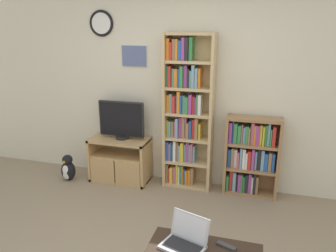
# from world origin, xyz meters

# --- Properties ---
(wall_back) EXTENTS (6.83, 0.09, 2.60)m
(wall_back) POSITION_xyz_m (-0.01, 2.00, 1.31)
(wall_back) COLOR beige
(wall_back) RESTS_ON ground_plane
(tv_stand) EXTENTS (0.82, 0.41, 0.62)m
(tv_stand) POSITION_xyz_m (-0.84, 1.73, 0.31)
(tv_stand) COLOR tan
(tv_stand) RESTS_ON ground_plane
(television) EXTENTS (0.64, 0.18, 0.53)m
(television) POSITION_xyz_m (-0.81, 1.77, 0.88)
(television) COLOR black
(television) RESTS_ON tv_stand
(bookshelf_tall) EXTENTS (0.64, 0.25, 2.04)m
(bookshelf_tall) POSITION_xyz_m (0.07, 1.85, 1.00)
(bookshelf_tall) COLOR tan
(bookshelf_tall) RESTS_ON ground_plane
(bookshelf_short) EXTENTS (0.68, 0.25, 1.04)m
(bookshelf_short) POSITION_xyz_m (0.93, 1.85, 0.53)
(bookshelf_short) COLOR #9E754C
(bookshelf_short) RESTS_ON ground_plane
(laptop) EXTENTS (0.40, 0.35, 0.24)m
(laptop) POSITION_xyz_m (0.51, 0.00, 0.49)
(laptop) COLOR #B7BABC
(laptop) RESTS_ON coffee_table
(remote_far_from_laptop) EXTENTS (0.17, 0.10, 0.02)m
(remote_far_from_laptop) POSITION_xyz_m (0.83, 0.07, 0.44)
(remote_far_from_laptop) COLOR #38383A
(remote_far_from_laptop) RESTS_ON coffee_table
(penguin_figurine) EXTENTS (0.20, 0.18, 0.38)m
(penguin_figurine) POSITION_xyz_m (-1.56, 1.52, 0.17)
(penguin_figurine) COLOR black
(penguin_figurine) RESTS_ON ground_plane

